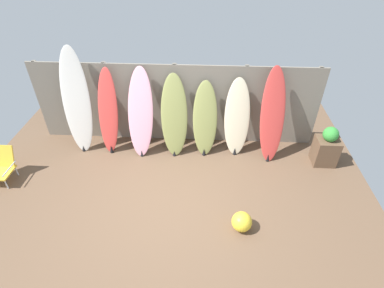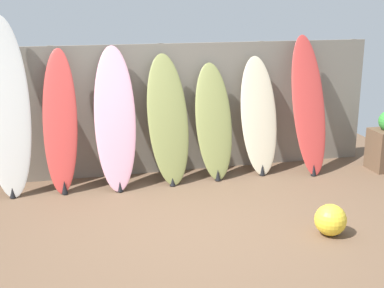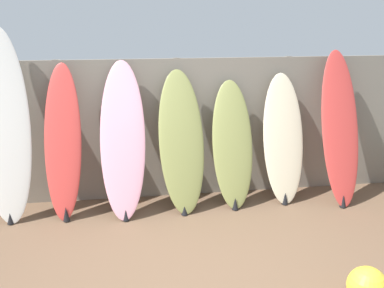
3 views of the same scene
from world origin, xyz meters
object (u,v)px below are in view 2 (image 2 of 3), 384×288
(beach_ball, at_px, (330,220))
(surfboard_red_1, at_px, (60,122))
(surfboard_pink_2, at_px, (115,119))
(surfboard_cream_5, at_px, (259,117))
(surfboard_red_6, at_px, (309,106))
(surfboard_white_0, at_px, (6,108))
(surfboard_olive_4, at_px, (214,122))
(surfboard_olive_3, at_px, (168,120))

(beach_ball, bearing_deg, surfboard_red_1, 141.93)
(surfboard_red_1, height_order, surfboard_pink_2, surfboard_pink_2)
(surfboard_cream_5, relative_size, surfboard_red_6, 0.85)
(surfboard_red_1, bearing_deg, surfboard_white_0, 177.68)
(surfboard_red_1, xyz_separation_m, beach_ball, (2.68, -2.10, -0.72))
(surfboard_red_1, bearing_deg, surfboard_red_6, -1.00)
(surfboard_pink_2, height_order, beach_ball, surfboard_pink_2)
(surfboard_white_0, height_order, beach_ball, surfboard_white_0)
(surfboard_olive_4, distance_m, surfboard_cream_5, 0.66)
(surfboard_olive_4, bearing_deg, surfboard_cream_5, 3.32)
(surfboard_olive_3, height_order, surfboard_cream_5, surfboard_olive_3)
(beach_ball, bearing_deg, surfboard_white_0, 147.31)
(surfboard_pink_2, relative_size, surfboard_red_6, 0.95)
(surfboard_olive_3, bearing_deg, surfboard_red_6, -1.53)
(beach_ball, bearing_deg, surfboard_cream_5, 89.84)
(surfboard_white_0, distance_m, surfboard_red_1, 0.66)
(surfboard_red_1, distance_m, surfboard_olive_4, 2.02)
(surfboard_red_1, height_order, surfboard_olive_4, surfboard_red_1)
(surfboard_pink_2, height_order, surfboard_olive_3, surfboard_pink_2)
(surfboard_olive_3, relative_size, surfboard_cream_5, 1.05)
(surfboard_cream_5, distance_m, beach_ball, 2.25)
(surfboard_red_1, relative_size, beach_ball, 5.37)
(surfboard_olive_4, bearing_deg, surfboard_red_1, -179.37)
(surfboard_white_0, relative_size, surfboard_red_1, 1.23)
(surfboard_white_0, xyz_separation_m, surfboard_red_1, (0.63, -0.03, -0.20))
(surfboard_olive_4, distance_m, beach_ball, 2.30)
(beach_ball, bearing_deg, surfboard_red_6, 71.23)
(surfboard_olive_3, bearing_deg, surfboard_cream_5, 2.90)
(surfboard_cream_5, xyz_separation_m, surfboard_red_6, (0.69, -0.12, 0.14))
(surfboard_olive_3, bearing_deg, beach_ball, -58.23)
(surfboard_olive_3, height_order, beach_ball, surfboard_olive_3)
(surfboard_white_0, bearing_deg, surfboard_cream_5, 0.61)
(surfboard_red_1, xyz_separation_m, surfboard_red_6, (3.37, -0.06, 0.05))
(surfboard_olive_4, height_order, surfboard_cream_5, surfboard_cream_5)
(surfboard_white_0, bearing_deg, surfboard_red_1, -2.32)
(surfboard_red_1, xyz_separation_m, surfboard_olive_4, (2.02, 0.02, -0.12))
(surfboard_red_1, xyz_separation_m, surfboard_cream_5, (2.68, 0.06, -0.09))
(surfboard_red_1, bearing_deg, surfboard_olive_3, -0.23)
(surfboard_olive_3, relative_size, beach_ball, 5.06)
(surfboard_olive_4, xyz_separation_m, surfboard_red_6, (1.35, -0.08, 0.17))
(surfboard_red_1, bearing_deg, surfboard_cream_5, 1.29)
(surfboard_pink_2, distance_m, beach_ball, 2.97)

